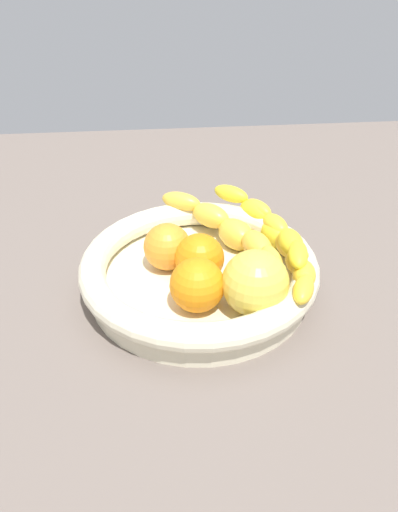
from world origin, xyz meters
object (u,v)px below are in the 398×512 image
at_px(banana_arching_top, 288,249).
at_px(orange_mid_left, 197,285).
at_px(apple_yellow, 255,283).
at_px(banana_draped_right, 231,231).
at_px(fruit_bowl, 199,272).
at_px(orange_mid_right, 167,247).
at_px(orange_front, 196,258).
at_px(banana_draped_left, 271,227).

height_order(banana_arching_top, orange_mid_left, orange_mid_left).
bearing_deg(apple_yellow, orange_mid_left, 80.30).
distance_m(banana_draped_right, orange_mid_left, 0.13).
height_order(fruit_bowl, orange_mid_right, orange_mid_right).
relative_size(banana_arching_top, orange_front, 3.96).
relative_size(banana_draped_right, apple_yellow, 2.88).
distance_m(banana_arching_top, orange_mid_right, 0.15).
height_order(fruit_bowl, banana_draped_right, banana_draped_right).
xyz_separation_m(banana_draped_right, orange_mid_right, (-0.03, 0.09, 0.00)).
bearing_deg(apple_yellow, banana_arching_top, -36.08).
height_order(banana_draped_left, orange_mid_left, orange_mid_left).
bearing_deg(banana_draped_right, orange_mid_right, 110.90).
xyz_separation_m(banana_draped_right, apple_yellow, (-0.13, -0.01, 0.01)).
distance_m(fruit_bowl, banana_draped_left, 0.12).
bearing_deg(banana_draped_right, apple_yellow, -176.66).
height_order(orange_front, apple_yellow, apple_yellow).
relative_size(banana_arching_top, orange_mid_right, 4.02).
height_order(banana_draped_right, apple_yellow, apple_yellow).
bearing_deg(banana_arching_top, banana_draped_right, 53.93).
xyz_separation_m(banana_arching_top, orange_front, (-0.01, 0.12, 0.00)).
bearing_deg(apple_yellow, orange_front, 42.47).
relative_size(banana_draped_left, banana_draped_right, 1.01).
bearing_deg(apple_yellow, orange_mid_right, 44.36).
xyz_separation_m(orange_front, orange_mid_left, (-0.05, 0.00, 0.00)).
bearing_deg(banana_draped_right, banana_arching_top, -126.07).
height_order(fruit_bowl, orange_front, orange_front).
bearing_deg(apple_yellow, banana_draped_left, -19.46).
relative_size(orange_front, orange_mid_right, 1.01).
height_order(fruit_bowl, banana_arching_top, banana_arching_top).
distance_m(banana_draped_left, orange_front, 0.12).
xyz_separation_m(fruit_bowl, apple_yellow, (-0.07, -0.06, 0.03)).
xyz_separation_m(fruit_bowl, banana_draped_left, (0.06, -0.10, 0.02)).
bearing_deg(orange_mid_left, orange_front, -3.65).
bearing_deg(orange_front, banana_draped_left, -58.51).
bearing_deg(orange_mid_left, fruit_bowl, -7.44).
relative_size(orange_mid_left, orange_mid_right, 1.05).
height_order(banana_arching_top, orange_mid_right, orange_mid_right).
xyz_separation_m(orange_front, orange_mid_right, (0.03, 0.03, -0.00)).
bearing_deg(banana_draped_right, orange_front, 140.10).
relative_size(fruit_bowl, banana_draped_right, 1.36).
bearing_deg(orange_mid_left, orange_mid_right, 19.47).
bearing_deg(orange_mid_left, banana_draped_right, -25.48).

